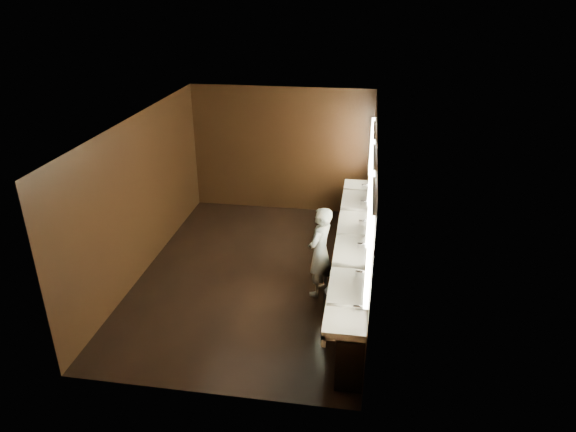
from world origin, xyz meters
name	(u,v)px	position (x,y,z in m)	size (l,w,h in m)	color
floor	(254,273)	(0.00, 0.00, 0.00)	(6.00, 6.00, 0.00)	black
ceiling	(250,122)	(0.00, 0.00, 2.80)	(4.00, 6.00, 0.02)	#2D2D2B
wall_back	(281,150)	(0.00, 3.00, 1.40)	(4.00, 0.02, 2.80)	black
wall_front	(197,302)	(0.00, -3.00, 1.40)	(4.00, 0.02, 2.80)	black
wall_left	(141,196)	(-2.00, 0.00, 1.40)	(0.02, 6.00, 2.80)	black
wall_right	(371,210)	(2.00, 0.00, 1.40)	(0.02, 6.00, 2.80)	black
sink_counter	(355,257)	(1.79, 0.00, 0.50)	(0.55, 5.40, 1.01)	black
mirror_band	(371,190)	(1.98, 0.00, 1.75)	(0.06, 5.03, 1.15)	#FAF3C7
person	(320,252)	(1.21, -0.43, 0.78)	(0.57, 0.37, 1.57)	#96C2DF
trash_bin	(337,309)	(1.58, -1.32, 0.31)	(0.40, 0.40, 0.63)	black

